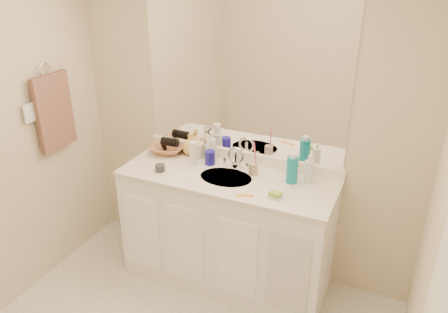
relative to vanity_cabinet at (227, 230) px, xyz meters
name	(u,v)px	position (x,y,z in m)	size (l,w,h in m)	color
wall_back	(243,120)	(0.00, 0.28, 0.77)	(2.60, 0.02, 2.40)	beige
wall_right	(442,286)	(1.30, -1.02, 0.77)	(0.02, 2.60, 2.40)	beige
vanity_cabinet	(227,230)	(0.00, 0.00, 0.00)	(1.50, 0.55, 0.85)	white
countertop	(227,178)	(0.00, 0.00, 0.44)	(1.52, 0.57, 0.03)	silver
backsplash	(241,156)	(0.00, 0.26, 0.50)	(1.52, 0.03, 0.08)	white
sink_basin	(226,179)	(0.00, -0.02, 0.44)	(0.37, 0.37, 0.02)	beige
faucet	(236,160)	(0.00, 0.16, 0.51)	(0.02, 0.02, 0.11)	silver
mirror	(243,71)	(0.00, 0.27, 1.14)	(1.48, 0.01, 1.20)	white
blue_mug	(210,158)	(-0.19, 0.12, 0.51)	(0.08, 0.08, 0.10)	navy
tan_cup	(253,169)	(0.16, 0.10, 0.50)	(0.06, 0.06, 0.09)	tan
toothbrush	(255,155)	(0.17, 0.10, 0.60)	(0.01, 0.01, 0.19)	#ED3E7A
mouthwash_bottle	(292,170)	(0.43, 0.10, 0.55)	(0.08, 0.08, 0.18)	#0C8391
clear_pump_bottle	(308,171)	(0.53, 0.15, 0.53)	(0.06, 0.06, 0.15)	silver
soap_dish	(275,197)	(0.40, -0.14, 0.46)	(0.09, 0.07, 0.01)	white
green_soap	(275,194)	(0.40, -0.14, 0.48)	(0.07, 0.05, 0.03)	#7AB92D
orange_comb	(245,195)	(0.22, -0.20, 0.46)	(0.11, 0.02, 0.00)	orange
dark_jar	(160,168)	(-0.46, -0.13, 0.48)	(0.07, 0.07, 0.05)	#2D2F33
extra_white_bottle	(193,154)	(-0.29, 0.06, 0.54)	(0.06, 0.06, 0.18)	white
soap_bottle_white	(211,145)	(-0.22, 0.21, 0.57)	(0.09, 0.09, 0.22)	silver
soap_bottle_cream	(197,147)	(-0.33, 0.19, 0.54)	(0.08, 0.08, 0.18)	#EFE7C3
soap_bottle_yellow	(191,144)	(-0.40, 0.22, 0.54)	(0.13, 0.13, 0.17)	#E1B557
wicker_basket	(168,148)	(-0.58, 0.18, 0.49)	(0.26, 0.26, 0.06)	#AA6C44
hair_dryer	(170,142)	(-0.56, 0.18, 0.54)	(0.07, 0.07, 0.13)	black
towel_ring	(45,70)	(-1.27, -0.25, 1.12)	(0.11, 0.11, 0.01)	silver
hand_towel	(54,112)	(-1.25, -0.25, 0.82)	(0.04, 0.32, 0.55)	#53352C
switch_plate	(29,113)	(-1.27, -0.45, 0.88)	(0.01, 0.09, 0.13)	white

